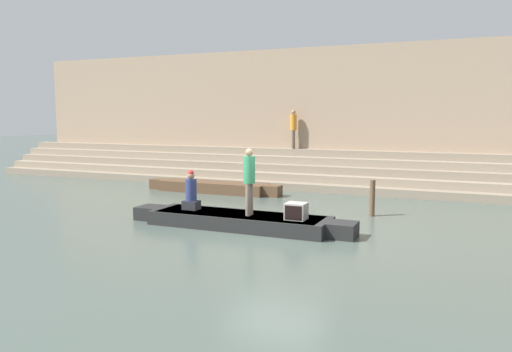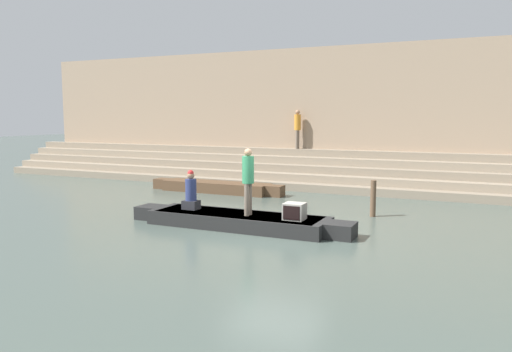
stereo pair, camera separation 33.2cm
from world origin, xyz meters
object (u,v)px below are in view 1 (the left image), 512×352
(rowboat_main, at_px, (239,220))
(person_rowing, at_px, (191,193))
(tv_set, at_px, (296,211))
(mooring_post, at_px, (372,198))
(person_on_steps, at_px, (293,126))
(person_standing, at_px, (249,177))
(moored_boat_shore, at_px, (213,187))

(rowboat_main, relative_size, person_rowing, 5.72)
(person_rowing, height_order, tv_set, person_rowing)
(mooring_post, bearing_deg, person_on_steps, 126.85)
(person_standing, height_order, person_rowing, person_standing)
(moored_boat_shore, bearing_deg, person_standing, -49.45)
(tv_set, distance_m, mooring_post, 3.41)
(rowboat_main, bearing_deg, person_rowing, 177.62)
(person_standing, xyz_separation_m, mooring_post, (2.70, 3.09, -0.87))
(moored_boat_shore, height_order, mooring_post, mooring_post)
(person_rowing, bearing_deg, person_standing, 13.24)
(person_standing, relative_size, mooring_post, 1.62)
(mooring_post, bearing_deg, person_rowing, -146.67)
(person_standing, distance_m, person_on_steps, 9.63)
(person_standing, relative_size, moored_boat_shore, 0.31)
(rowboat_main, bearing_deg, person_on_steps, 98.76)
(moored_boat_shore, bearing_deg, tv_set, -41.49)
(person_standing, bearing_deg, mooring_post, 48.77)
(person_rowing, relative_size, tv_set, 2.15)
(rowboat_main, bearing_deg, moored_boat_shore, 123.07)
(person_rowing, bearing_deg, person_on_steps, 107.32)
(person_rowing, relative_size, person_on_steps, 0.65)
(person_rowing, distance_m, mooring_post, 5.45)
(moored_boat_shore, bearing_deg, person_rowing, -63.92)
(mooring_post, bearing_deg, moored_boat_shore, 161.03)
(person_standing, xyz_separation_m, moored_boat_shore, (-3.98, 5.39, -1.20))
(person_standing, bearing_deg, person_rowing, 176.72)
(tv_set, height_order, moored_boat_shore, tv_set)
(person_standing, height_order, tv_set, person_standing)
(person_on_steps, bearing_deg, rowboat_main, -19.98)
(person_standing, xyz_separation_m, tv_set, (1.33, -0.03, -0.83))
(tv_set, xyz_separation_m, mooring_post, (1.37, 3.12, -0.04))
(person_rowing, xyz_separation_m, moored_boat_shore, (-2.14, 5.29, -0.63))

